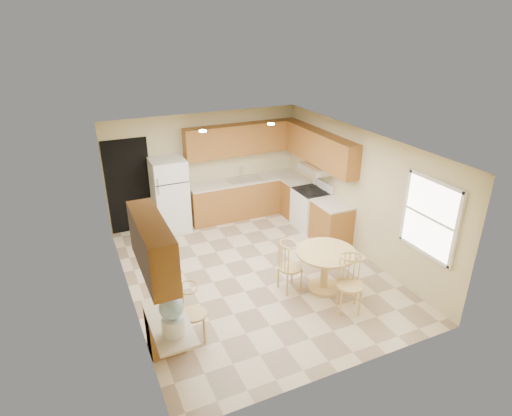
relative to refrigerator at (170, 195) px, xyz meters
name	(u,v)px	position (x,y,z in m)	size (l,w,h in m)	color
floor	(254,272)	(0.95, -2.40, -0.83)	(5.50, 5.50, 0.00)	beige
ceiling	(254,143)	(0.95, -2.40, 1.67)	(4.50, 5.50, 0.02)	white
wall_back	(205,167)	(0.95, 0.35, 0.42)	(4.50, 0.02, 2.50)	#CDBD8A
wall_front	(346,296)	(0.95, -5.15, 0.42)	(4.50, 0.02, 2.50)	#CDBD8A
wall_left	(124,237)	(-1.30, -2.40, 0.42)	(0.02, 5.50, 2.50)	#CDBD8A
wall_right	(358,192)	(3.20, -2.40, 0.42)	(0.02, 5.50, 2.50)	#CDBD8A
doorway	(129,186)	(-0.80, 0.34, 0.22)	(0.90, 0.02, 2.10)	black
base_cab_back	(246,198)	(1.83, 0.05, -0.39)	(2.75, 0.60, 0.87)	#9E6428
counter_back	(245,180)	(1.83, 0.05, 0.06)	(2.75, 0.63, 0.04)	beige
base_cab_right_a	(297,199)	(2.90, -0.54, -0.39)	(0.60, 0.59, 0.87)	#9E6428
counter_right_a	(298,182)	(2.90, -0.54, 0.06)	(0.63, 0.59, 0.04)	beige
base_cab_right_b	(331,224)	(2.90, -2.00, -0.39)	(0.60, 0.80, 0.87)	#9E6428
counter_right_b	(333,204)	(2.90, -2.00, 0.06)	(0.63, 0.80, 0.04)	beige
upper_cab_back	(243,139)	(1.83, 0.19, 1.02)	(2.75, 0.33, 0.70)	#9E6428
upper_cab_right	(320,148)	(3.04, -1.19, 1.02)	(0.33, 2.42, 0.70)	#9E6428
upper_cab_left	(152,246)	(-1.13, -4.00, 1.02)	(0.33, 1.40, 0.70)	#9E6428
sink	(245,179)	(1.80, 0.05, 0.08)	(0.78, 0.44, 0.01)	silver
range_hood	(316,168)	(2.95, -1.22, 0.59)	(0.50, 0.76, 0.14)	silver
desk_pedestal	(165,328)	(-1.05, -3.72, -0.47)	(0.48, 0.42, 0.72)	#9E6428
desk_top	(169,322)	(-1.05, -4.10, -0.08)	(0.50, 1.20, 0.04)	beige
window	(430,217)	(3.18, -4.25, 0.67)	(0.06, 1.12, 1.30)	white
can_light_a	(203,131)	(0.45, -1.20, 1.66)	(0.14, 0.14, 0.02)	white
can_light_b	(271,124)	(1.85, -1.20, 1.66)	(0.14, 0.14, 0.02)	white
refrigerator	(170,195)	(0.00, 0.00, 0.00)	(0.73, 0.71, 1.65)	white
stove	(311,209)	(2.88, -1.22, -0.36)	(0.65, 0.76, 1.09)	white
dining_table	(325,265)	(1.84, -3.41, -0.33)	(1.03, 1.03, 0.76)	#D9B46C
chair_table_a	(293,264)	(1.29, -3.25, -0.26)	(0.41, 0.53, 0.93)	#D9B46C
chair_table_b	(354,282)	(1.89, -4.15, -0.24)	(0.43, 0.48, 0.96)	#D9B46C
chair_desk	(195,310)	(-0.60, -3.75, -0.28)	(0.40, 0.51, 0.89)	#D9B46C
water_crock	(172,314)	(-1.05, -4.37, 0.23)	(0.31, 0.31, 0.64)	white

